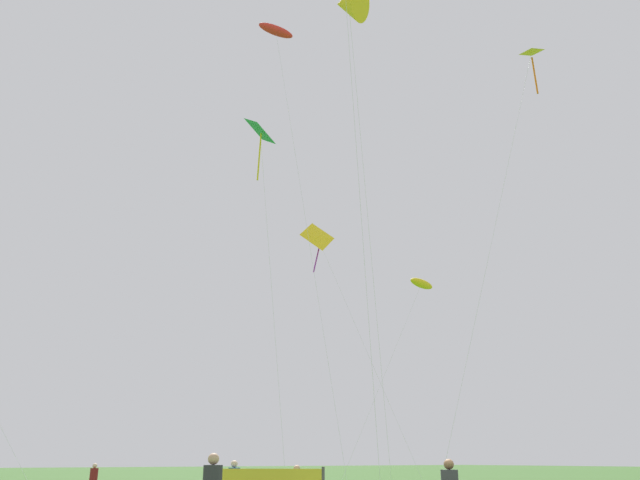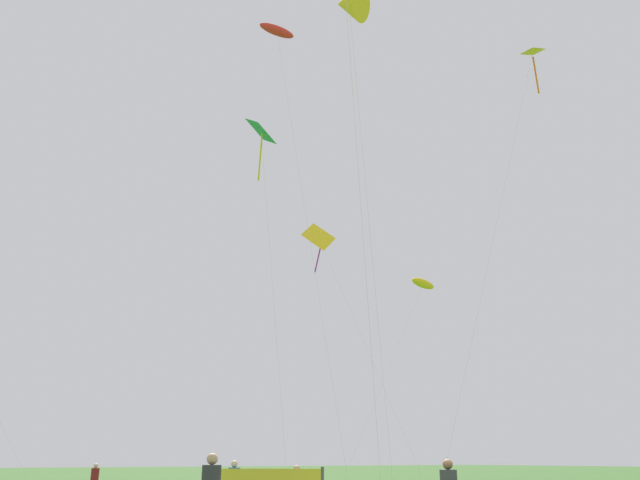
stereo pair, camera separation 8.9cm
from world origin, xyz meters
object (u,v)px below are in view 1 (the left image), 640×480
Objects in this scene: kite_flying_3 at (531,58)px; kite_flying_0 at (349,4)px; kite_flying_7 at (276,31)px; kite_flying_8 at (261,135)px; person_standing_0 at (93,479)px; kite_flying_5 at (421,284)px; kite_flying_1 at (318,238)px.

kite_flying_0 is at bearing 166.11° from kite_flying_3.
kite_flying_7 is (-10.91, 12.90, 5.83)m from kite_flying_3.
kite_flying_3 is 1.12× the size of kite_flying_8.
kite_flying_3 is at bearing -13.89° from kite_flying_0.
kite_flying_0 is at bearing -88.47° from kite_flying_8.
person_standing_0 is 23.20m from kite_flying_8.
kite_flying_3 reaches higher than person_standing_0.
person_standing_0 is at bearing 143.89° from kite_flying_0.
kite_flying_0 reaches higher than kite_flying_8.
kite_flying_8 reaches higher than kite_flying_5.
kite_flying_7 reaches higher than kite_flying_8.
person_standing_0 is at bearing -165.27° from kite_flying_5.
kite_flying_0 is at bearing -140.60° from kite_flying_5.
kite_flying_5 is (5.00, 16.56, -9.79)m from kite_flying_3.
kite_flying_0 is (9.37, -6.84, 24.90)m from person_standing_0.
kite_flying_7 is at bearing 8.07° from kite_flying_8.
kite_flying_1 is 1.25× the size of kite_flying_5.
kite_flying_1 is 0.76× the size of kite_flying_3.
kite_flying_8 is at bearing -56.94° from person_standing_0.
person_standing_0 is 27.47m from kite_flying_0.
kite_flying_5 is (16.65, 13.68, -10.63)m from kite_flying_0.
kite_flying_7 reaches higher than person_standing_0.
person_standing_0 is 0.10× the size of kite_flying_5.
kite_flying_0 is at bearing -116.89° from kite_flying_1.
kite_flying_5 is 18.64m from kite_flying_8.
kite_flying_0 is 10.58m from kite_flying_8.
person_standing_0 is at bearing 155.19° from kite_flying_3.
kite_flying_7 is at bearing 85.79° from kite_flying_0.
person_standing_0 is 0.08× the size of kite_flying_1.
kite_flying_1 is at bearing 36.19° from kite_flying_8.
kite_flying_8 is (9.11, 3.04, 21.12)m from person_standing_0.
kite_flying_8 is (-0.26, 9.88, -3.79)m from kite_flying_0.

